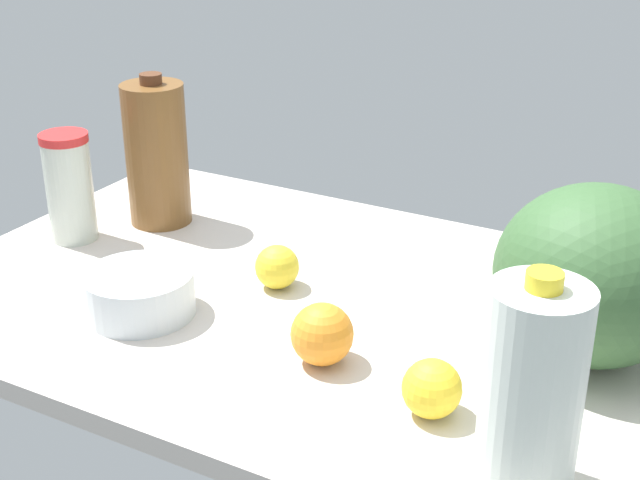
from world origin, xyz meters
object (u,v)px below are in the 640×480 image
object	(u,v)px
milk_jug	(532,391)
lemon_loose	(546,238)
tumbler_cup	(69,187)
mixing_bowl	(139,293)
lemon_by_jug	(277,267)
chocolate_milk_jug	(157,154)
watermelon	(595,275)
lemon_far_back	(432,388)
orange_beside_bowl	(322,334)

from	to	relation	value
milk_jug	lemon_loose	world-z (taller)	milk_jug
tumbler_cup	mixing_bowl	bearing A→B (deg)	-29.71
lemon_by_jug	chocolate_milk_jug	bearing A→B (deg)	158.86
chocolate_milk_jug	watermelon	bearing A→B (deg)	-6.81
watermelon	tumbler_cup	xyz separation A→B (cm)	(-86.03, -4.20, -2.34)
milk_jug	lemon_far_back	bearing A→B (deg)	151.28
chocolate_milk_jug	lemon_loose	world-z (taller)	chocolate_milk_jug
lemon_loose	lemon_far_back	bearing A→B (deg)	-89.45
lemon_loose	chocolate_milk_jug	bearing A→B (deg)	-163.61
mixing_bowl	lemon_loose	world-z (taller)	mixing_bowl
lemon_loose	watermelon	bearing A→B (deg)	-64.89
mixing_bowl	lemon_far_back	distance (cm)	46.42
orange_beside_bowl	mixing_bowl	bearing A→B (deg)	-178.09
lemon_far_back	orange_beside_bowl	bearing A→B (deg)	166.49
tumbler_cup	lemon_loose	world-z (taller)	tumbler_cup
mixing_bowl	lemon_loose	distance (cm)	66.25
milk_jug	lemon_far_back	xyz separation A→B (cm)	(-13.34, 7.31, -8.24)
tumbler_cup	chocolate_milk_jug	bearing A→B (deg)	58.48
watermelon	lemon_by_jug	size ratio (longest dim) A/B	3.81
tumbler_cup	milk_jug	world-z (taller)	milk_jug
lemon_far_back	chocolate_milk_jug	bearing A→B (deg)	153.82
milk_jug	lemon_by_jug	distance (cm)	54.49
tumbler_cup	lemon_by_jug	bearing A→B (deg)	1.72
milk_jug	lemon_far_back	distance (cm)	17.30
watermelon	lemon_by_jug	xyz separation A→B (cm)	(-46.00, -3.00, -8.36)
mixing_bowl	orange_beside_bowl	distance (cm)	29.39
tumbler_cup	lemon_by_jug	distance (cm)	40.50
milk_jug	orange_beside_bowl	size ratio (longest dim) A/B	3.04
mixing_bowl	tumbler_cup	distance (cm)	31.65
lemon_far_back	lemon_by_jug	xyz separation A→B (cm)	(-33.24, 19.68, -0.22)
orange_beside_bowl	chocolate_milk_jug	bearing A→B (deg)	149.87
chocolate_milk_jug	mixing_bowl	bearing A→B (deg)	-57.08
lemon_loose	lemon_by_jug	world-z (taller)	lemon_by_jug
chocolate_milk_jug	mixing_bowl	world-z (taller)	chocolate_milk_jug
lemon_far_back	lemon_by_jug	world-z (taller)	lemon_far_back
chocolate_milk_jug	lemon_by_jug	xyz separation A→B (cm)	(31.76, -12.28, -9.23)
tumbler_cup	orange_beside_bowl	xyz separation A→B (cm)	(56.32, -14.40, -5.26)
tumbler_cup	lemon_by_jug	xyz separation A→B (cm)	(40.03, 1.20, -6.02)
watermelon	tumbler_cup	size ratio (longest dim) A/B	1.38
chocolate_milk_jug	tumbler_cup	bearing A→B (deg)	-121.52
milk_jug	watermelon	bearing A→B (deg)	91.10
lemon_far_back	watermelon	bearing A→B (deg)	60.64
milk_jug	lemon_by_jug	bearing A→B (deg)	149.91
lemon_far_back	mixing_bowl	bearing A→B (deg)	176.18
mixing_bowl	milk_jug	world-z (taller)	milk_jug
chocolate_milk_jug	lemon_loose	bearing A→B (deg)	16.39
orange_beside_bowl	lemon_far_back	distance (cm)	17.45
milk_jug	orange_beside_bowl	xyz separation A→B (cm)	(-30.29, 11.38, -7.70)
milk_jug	lemon_loose	distance (cm)	60.51
chocolate_milk_jug	tumbler_cup	world-z (taller)	chocolate_milk_jug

